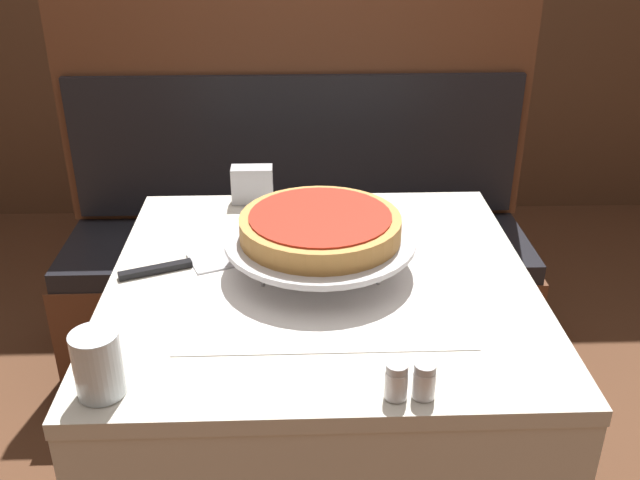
{
  "coord_description": "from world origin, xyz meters",
  "views": [
    {
      "loc": [
        -0.05,
        -1.24,
        1.48
      ],
      "look_at": [
        -0.0,
        -0.0,
        0.85
      ],
      "focal_mm": 40.0,
      "sensor_mm": 36.0,
      "label": 1
    }
  ],
  "objects_px": {
    "napkin_holder": "(252,184)",
    "booth_bench": "(298,267)",
    "salt_shaker": "(396,381)",
    "pepper_shaker": "(424,380)",
    "pizza_pan_stand": "(319,242)",
    "deep_dish_pizza": "(319,226)",
    "dining_table_rear": "(258,105)",
    "dining_table_front": "(321,320)",
    "water_glass_near": "(98,364)",
    "pizza_server": "(191,263)",
    "condiment_caddy": "(241,68)"
  },
  "relations": [
    {
      "from": "napkin_holder",
      "to": "booth_bench",
      "type": "bearing_deg",
      "value": 75.15
    },
    {
      "from": "salt_shaker",
      "to": "pepper_shaker",
      "type": "relative_size",
      "value": 1.02
    },
    {
      "from": "booth_bench",
      "to": "pizza_pan_stand",
      "type": "bearing_deg",
      "value": -86.76
    },
    {
      "from": "pizza_pan_stand",
      "to": "deep_dish_pizza",
      "type": "xyz_separation_m",
      "value": [
        -0.0,
        -0.0,
        0.03
      ]
    },
    {
      "from": "dining_table_rear",
      "to": "deep_dish_pizza",
      "type": "height_order",
      "value": "deep_dish_pizza"
    },
    {
      "from": "deep_dish_pizza",
      "to": "napkin_holder",
      "type": "relative_size",
      "value": 3.21
    },
    {
      "from": "napkin_holder",
      "to": "dining_table_front",
      "type": "bearing_deg",
      "value": -67.84
    },
    {
      "from": "pizza_pan_stand",
      "to": "water_glass_near",
      "type": "bearing_deg",
      "value": -132.55
    },
    {
      "from": "dining_table_rear",
      "to": "napkin_holder",
      "type": "xyz_separation_m",
      "value": [
        0.05,
        -1.27,
        0.17
      ]
    },
    {
      "from": "pizza_server",
      "to": "pepper_shaker",
      "type": "bearing_deg",
      "value": -46.65
    },
    {
      "from": "pizza_pan_stand",
      "to": "pepper_shaker",
      "type": "relative_size",
      "value": 6.48
    },
    {
      "from": "dining_table_rear",
      "to": "salt_shaker",
      "type": "bearing_deg",
      "value": -81.52
    },
    {
      "from": "pizza_server",
      "to": "napkin_holder",
      "type": "height_order",
      "value": "napkin_holder"
    },
    {
      "from": "water_glass_near",
      "to": "condiment_caddy",
      "type": "xyz_separation_m",
      "value": [
        0.09,
        1.98,
        -0.02
      ]
    },
    {
      "from": "water_glass_near",
      "to": "salt_shaker",
      "type": "relative_size",
      "value": 1.77
    },
    {
      "from": "dining_table_rear",
      "to": "water_glass_near",
      "type": "xyz_separation_m",
      "value": [
        -0.15,
        -2.0,
        0.17
      ]
    },
    {
      "from": "booth_bench",
      "to": "deep_dish_pizza",
      "type": "relative_size",
      "value": 4.56
    },
    {
      "from": "water_glass_near",
      "to": "dining_table_front",
      "type": "bearing_deg",
      "value": 45.08
    },
    {
      "from": "pizza_pan_stand",
      "to": "water_glass_near",
      "type": "relative_size",
      "value": 3.57
    },
    {
      "from": "booth_bench",
      "to": "pizza_server",
      "type": "bearing_deg",
      "value": -106.71
    },
    {
      "from": "dining_table_front",
      "to": "pizza_pan_stand",
      "type": "height_order",
      "value": "pizza_pan_stand"
    },
    {
      "from": "pizza_server",
      "to": "condiment_caddy",
      "type": "xyz_separation_m",
      "value": [
        0.0,
        1.58,
        0.03
      ]
    },
    {
      "from": "napkin_holder",
      "to": "condiment_caddy",
      "type": "bearing_deg",
      "value": 94.94
    },
    {
      "from": "deep_dish_pizza",
      "to": "condiment_caddy",
      "type": "distance_m",
      "value": 1.63
    },
    {
      "from": "condiment_caddy",
      "to": "pepper_shaker",
      "type": "bearing_deg",
      "value": -78.59
    },
    {
      "from": "booth_bench",
      "to": "napkin_holder",
      "type": "distance_m",
      "value": 0.63
    },
    {
      "from": "booth_bench",
      "to": "dining_table_rear",
      "type": "bearing_deg",
      "value": 100.35
    },
    {
      "from": "dining_table_rear",
      "to": "pizza_pan_stand",
      "type": "xyz_separation_m",
      "value": [
        0.2,
        -1.62,
        0.18
      ]
    },
    {
      "from": "salt_shaker",
      "to": "water_glass_near",
      "type": "bearing_deg",
      "value": 176.69
    },
    {
      "from": "deep_dish_pizza",
      "to": "salt_shaker",
      "type": "relative_size",
      "value": 5.31
    },
    {
      "from": "salt_shaker",
      "to": "pepper_shaker",
      "type": "bearing_deg",
      "value": 0.0
    },
    {
      "from": "booth_bench",
      "to": "pizza_server",
      "type": "xyz_separation_m",
      "value": [
        -0.22,
        -0.73,
        0.42
      ]
    },
    {
      "from": "pizza_pan_stand",
      "to": "condiment_caddy",
      "type": "relative_size",
      "value": 2.6
    },
    {
      "from": "pizza_pan_stand",
      "to": "dining_table_front",
      "type": "bearing_deg",
      "value": -87.0
    },
    {
      "from": "dining_table_rear",
      "to": "deep_dish_pizza",
      "type": "xyz_separation_m",
      "value": [
        0.2,
        -1.62,
        0.22
      ]
    },
    {
      "from": "dining_table_rear",
      "to": "condiment_caddy",
      "type": "height_order",
      "value": "condiment_caddy"
    },
    {
      "from": "dining_table_front",
      "to": "booth_bench",
      "type": "distance_m",
      "value": 0.85
    },
    {
      "from": "deep_dish_pizza",
      "to": "napkin_holder",
      "type": "distance_m",
      "value": 0.38
    },
    {
      "from": "dining_table_front",
      "to": "deep_dish_pizza",
      "type": "height_order",
      "value": "deep_dish_pizza"
    },
    {
      "from": "dining_table_front",
      "to": "condiment_caddy",
      "type": "xyz_separation_m",
      "value": [
        -0.26,
        1.63,
        0.14
      ]
    },
    {
      "from": "pepper_shaker",
      "to": "napkin_holder",
      "type": "height_order",
      "value": "napkin_holder"
    },
    {
      "from": "condiment_caddy",
      "to": "booth_bench",
      "type": "bearing_deg",
      "value": -75.52
    },
    {
      "from": "water_glass_near",
      "to": "dining_table_rear",
      "type": "bearing_deg",
      "value": 85.7
    },
    {
      "from": "napkin_holder",
      "to": "dining_table_rear",
      "type": "bearing_deg",
      "value": 92.13
    },
    {
      "from": "booth_bench",
      "to": "deep_dish_pizza",
      "type": "bearing_deg",
      "value": -86.76
    },
    {
      "from": "pizza_server",
      "to": "napkin_holder",
      "type": "bearing_deg",
      "value": 70.97
    },
    {
      "from": "booth_bench",
      "to": "napkin_holder",
      "type": "relative_size",
      "value": 14.66
    },
    {
      "from": "dining_table_front",
      "to": "condiment_caddy",
      "type": "relative_size",
      "value": 5.73
    },
    {
      "from": "pizza_server",
      "to": "salt_shaker",
      "type": "xyz_separation_m",
      "value": [
        0.37,
        -0.43,
        0.03
      ]
    },
    {
      "from": "dining_table_front",
      "to": "dining_table_rear",
      "type": "bearing_deg",
      "value": 96.96
    }
  ]
}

